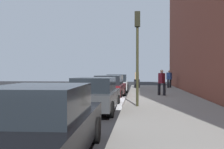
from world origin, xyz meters
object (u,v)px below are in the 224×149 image
(pedestrian_blue_coat, at_px, (169,78))
(pedestrian_burgundy_coat, at_px, (162,82))
(rolling_suitcase, at_px, (137,85))
(parked_car_black, at_px, (43,124))
(parked_car_charcoal, at_px, (95,95))
(parked_car_silver, at_px, (117,83))
(parked_car_maroon, at_px, (110,87))
(pedestrian_tan_coat, at_px, (137,78))
(traffic_light_pole, at_px, (137,42))

(pedestrian_blue_coat, bearing_deg, pedestrian_burgundy_coat, 169.83)
(rolling_suitcase, bearing_deg, parked_car_black, 175.05)
(pedestrian_blue_coat, xyz_separation_m, pedestrian_burgundy_coat, (-8.55, 1.54, 0.00))
(parked_car_charcoal, distance_m, parked_car_silver, 11.34)
(parked_car_silver, xyz_separation_m, pedestrian_burgundy_coat, (-4.65, -3.40, 0.32))
(parked_car_maroon, bearing_deg, parked_car_silver, -0.58)
(pedestrian_burgundy_coat, bearing_deg, pedestrian_tan_coat, 11.98)
(parked_car_charcoal, xyz_separation_m, traffic_light_pole, (1.01, -1.83, 2.37))
(parked_car_charcoal, distance_m, traffic_light_pole, 3.16)
(parked_car_silver, height_order, pedestrian_tan_coat, pedestrian_tan_coat)
(parked_car_charcoal, xyz_separation_m, pedestrian_tan_coat, (14.69, -1.78, 0.34))
(parked_car_charcoal, height_order, traffic_light_pole, traffic_light_pole)
(parked_car_charcoal, height_order, parked_car_maroon, same)
(parked_car_charcoal, relative_size, parked_car_silver, 0.93)
(parked_car_silver, height_order, pedestrian_burgundy_coat, pedestrian_burgundy_coat)
(parked_car_silver, relative_size, pedestrian_burgundy_coat, 2.67)
(parked_car_black, distance_m, parked_car_charcoal, 6.23)
(parked_car_black, height_order, traffic_light_pole, traffic_light_pole)
(traffic_light_pole, bearing_deg, rolling_suitcase, 0.23)
(parked_car_maroon, bearing_deg, rolling_suitcase, -11.72)
(parked_car_charcoal, height_order, pedestrian_blue_coat, pedestrian_blue_coat)
(pedestrian_tan_coat, relative_size, rolling_suitcase, 1.95)
(parked_car_silver, relative_size, pedestrian_blue_coat, 2.68)
(pedestrian_burgundy_coat, bearing_deg, parked_car_maroon, 105.02)
(rolling_suitcase, bearing_deg, parked_car_silver, 149.62)
(parked_car_silver, xyz_separation_m, pedestrian_blue_coat, (3.91, -4.94, 0.32))
(pedestrian_blue_coat, xyz_separation_m, traffic_light_pole, (-14.24, 3.18, 2.05))
(parked_car_black, height_order, pedestrian_blue_coat, pedestrian_blue_coat)
(parked_car_black, xyz_separation_m, pedestrian_burgundy_coat, (12.93, -3.48, 0.32))
(parked_car_maroon, bearing_deg, pedestrian_burgundy_coat, -74.98)
(parked_car_black, distance_m, rolling_suitcase, 20.56)
(rolling_suitcase, bearing_deg, parked_car_charcoal, 172.90)
(parked_car_maroon, relative_size, pedestrian_burgundy_coat, 2.49)
(parked_car_black, relative_size, parked_car_maroon, 1.05)
(pedestrian_burgundy_coat, bearing_deg, parked_car_black, 164.95)
(parked_car_maroon, relative_size, pedestrian_blue_coat, 2.49)
(parked_car_silver, distance_m, pedestrian_blue_coat, 6.31)
(parked_car_maroon, xyz_separation_m, rolling_suitcase, (8.48, -1.76, -0.33))
(parked_car_silver, xyz_separation_m, rolling_suitcase, (2.90, -1.70, -0.33))
(pedestrian_blue_coat, distance_m, traffic_light_pole, 14.74)
(pedestrian_blue_coat, xyz_separation_m, pedestrian_tan_coat, (-0.56, 3.23, 0.02))
(pedestrian_tan_coat, bearing_deg, parked_car_silver, 152.98)
(pedestrian_blue_coat, relative_size, rolling_suitcase, 1.91)
(parked_car_black, xyz_separation_m, parked_car_silver, (17.58, -0.07, 0.00))
(pedestrian_tan_coat, bearing_deg, parked_car_charcoal, 173.09)
(parked_car_maroon, bearing_deg, traffic_light_pole, -159.15)
(parked_car_charcoal, bearing_deg, rolling_suitcase, -7.10)
(parked_car_black, distance_m, pedestrian_blue_coat, 22.07)
(pedestrian_burgundy_coat, height_order, pedestrian_tan_coat, pedestrian_tan_coat)
(rolling_suitcase, bearing_deg, pedestrian_burgundy_coat, -167.30)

